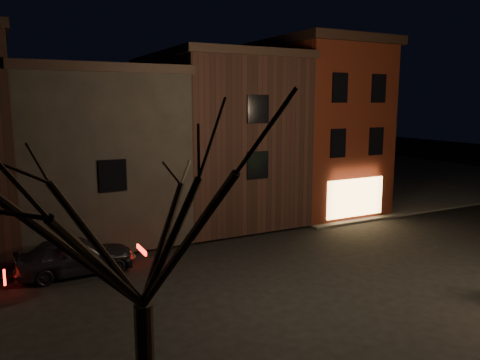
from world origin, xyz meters
The scene contains 7 objects.
ground centered at (0.00, 0.00, 0.00)m, with size 120.00×120.00×0.00m, color black.
sidewalk_far_right centered at (20.00, 20.00, 0.06)m, with size 30.00×30.00×0.12m, color #2D2B28.
corner_building centered at (8.00, 9.47, 5.40)m, with size 6.50×8.50×10.50m.
row_building_a centered at (1.50, 10.50, 4.83)m, with size 7.30×10.30×9.40m.
row_building_b centered at (-5.75, 10.50, 4.33)m, with size 7.80×10.30×8.40m.
bare_tree_left centered at (-8.00, -7.00, 5.43)m, with size 5.60×5.60×7.50m.
parked_car_a centered at (-7.66, 4.18, 0.78)m, with size 1.84×4.56×1.55m, color black.
Camera 1 is at (-10.13, -14.87, 6.90)m, focal length 35.00 mm.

